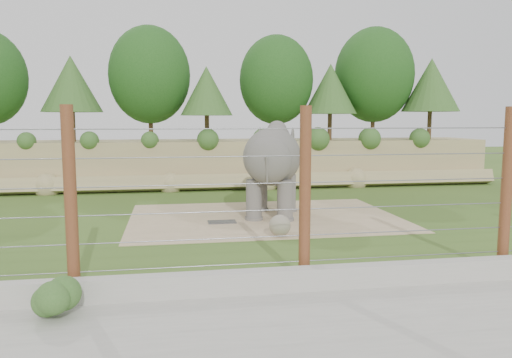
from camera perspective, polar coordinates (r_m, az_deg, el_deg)
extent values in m
plane|color=#3D5B21|center=(15.89, 1.22, -6.60)|extent=(90.00, 90.00, 0.00)
cube|color=#9B8B61|center=(28.43, -3.74, 1.94)|extent=(30.00, 4.00, 2.50)
cube|color=#9B8B61|center=(26.25, -3.20, -0.45)|extent=(30.00, 1.37, 1.07)
cylinder|color=#3F2B19|center=(28.13, -20.17, 5.63)|extent=(0.24, 0.24, 1.58)
sphere|color=#164013|center=(28.18, -20.36, 9.98)|extent=(3.60, 3.60, 3.60)
cylinder|color=#3F2B19|center=(28.19, -11.94, 6.26)|extent=(0.24, 0.24, 1.92)
sphere|color=#164013|center=(28.29, -12.07, 11.56)|extent=(4.40, 4.40, 4.40)
cylinder|color=#3F2B19|center=(27.04, -5.62, 5.80)|extent=(0.24, 0.24, 1.40)
sphere|color=#164013|center=(27.07, -5.67, 9.82)|extent=(3.20, 3.20, 3.20)
cylinder|color=#3F2B19|center=(28.59, 2.29, 6.31)|extent=(0.24, 0.24, 1.82)
sphere|color=#164013|center=(28.67, 2.32, 11.25)|extent=(4.16, 4.16, 4.16)
cylinder|color=#3F2B19|center=(28.79, 8.43, 5.93)|extent=(0.24, 0.24, 1.50)
sphere|color=#164013|center=(28.83, 8.50, 9.99)|extent=(3.44, 3.44, 3.44)
cylinder|color=#3F2B19|center=(30.78, 13.20, 6.37)|extent=(0.24, 0.24, 2.03)
sphere|color=#164013|center=(30.88, 13.34, 11.49)|extent=(4.64, 4.64, 4.64)
cylinder|color=#3F2B19|center=(31.00, 19.20, 5.82)|extent=(0.24, 0.24, 1.64)
sphere|color=#164013|center=(31.06, 19.37, 9.94)|extent=(3.76, 3.76, 3.76)
cube|color=tan|center=(18.86, 0.99, -4.41)|extent=(10.00, 7.00, 0.02)
cube|color=#262628|center=(17.97, -3.91, -4.91)|extent=(1.00, 0.60, 0.03)
sphere|color=gray|center=(15.79, 2.74, -5.34)|extent=(0.69, 0.69, 0.69)
cube|color=#A5A399|center=(11.14, 6.20, -11.25)|extent=(26.00, 0.35, 0.50)
cube|color=#A5A399|center=(9.44, 9.63, -16.33)|extent=(26.00, 4.00, 0.01)
cylinder|color=maroon|center=(11.00, -20.41, -2.49)|extent=(0.26, 0.26, 4.00)
cylinder|color=maroon|center=(11.20, 5.62, -1.92)|extent=(0.26, 0.26, 4.00)
cylinder|color=maroon|center=(13.41, 26.71, -1.17)|extent=(0.26, 0.26, 4.00)
cylinder|color=gray|center=(11.52, 5.53, -9.31)|extent=(20.00, 0.02, 0.02)
cylinder|color=gray|center=(11.37, 5.56, -6.41)|extent=(20.00, 0.02, 0.02)
cylinder|color=gray|center=(11.25, 5.60, -3.43)|extent=(20.00, 0.02, 0.02)
cylinder|color=gray|center=(11.15, 5.63, -0.40)|extent=(20.00, 0.02, 0.02)
cylinder|color=gray|center=(11.09, 5.67, 2.68)|extent=(20.00, 0.02, 0.02)
cylinder|color=gray|center=(11.07, 5.71, 5.77)|extent=(20.00, 0.02, 0.02)
sphere|color=#376226|center=(10.18, -22.04, -12.65)|extent=(0.77, 0.77, 0.77)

